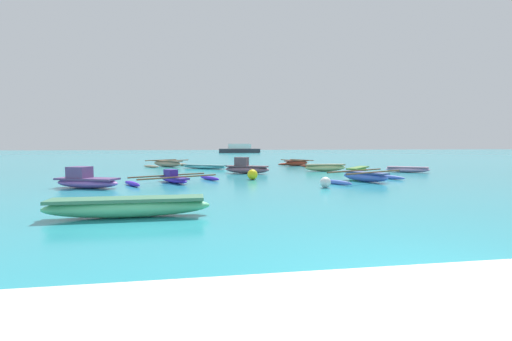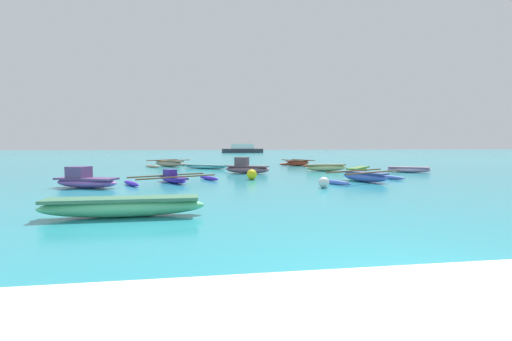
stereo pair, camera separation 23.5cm
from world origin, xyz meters
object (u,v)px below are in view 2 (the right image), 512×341
moored_boat_4 (408,169)px  moored_boat_7 (123,206)px  moored_boat_3 (85,180)px  moored_boat_9 (246,168)px  mooring_buoy_0 (324,182)px  moored_boat_0 (206,166)px  moored_boat_1 (298,163)px  moored_boat_8 (169,163)px  moored_boat_6 (358,171)px  mooring_buoy_1 (252,175)px  moored_boat_2 (326,167)px  moored_boat_5 (364,177)px  distant_ferry (242,149)px  moored_boat_10 (173,178)px

moored_boat_4 → moored_boat_7: 18.91m
moored_boat_3 → moored_boat_9: bearing=60.6°
mooring_buoy_0 → moored_boat_9: bearing=107.0°
moored_boat_0 → moored_boat_1: (7.73, 2.35, 0.07)m
moored_boat_4 → moored_boat_8: bearing=-175.6°
moored_boat_1 → moored_boat_6: 9.19m
moored_boat_3 → mooring_buoy_1: (7.27, 2.27, -0.05)m
moored_boat_2 → mooring_buoy_0: bearing=-108.5°
moored_boat_7 → moored_boat_5: bearing=34.4°
moored_boat_9 → distant_ferry: distant_ferry is taller
moored_boat_3 → mooring_buoy_0: (9.76, -1.48, -0.08)m
moored_boat_3 → moored_boat_4: 18.65m
moored_boat_10 → mooring_buoy_0: bearing=35.1°
moored_boat_3 → moored_boat_4: size_ratio=1.11×
moored_boat_2 → moored_boat_6: (0.87, -3.13, -0.01)m
moored_boat_4 → moored_boat_6: size_ratio=0.98×
moored_boat_10 → mooring_buoy_1: moored_boat_10 is taller
moored_boat_0 → moored_boat_6: size_ratio=1.32×
moored_boat_4 → moored_boat_5: (-5.36, -4.82, 0.04)m
moored_boat_5 → mooring_buoy_0: size_ratio=10.32×
moored_boat_2 → moored_boat_10: bearing=-147.5°
moored_boat_2 → moored_boat_7: size_ratio=0.72×
moored_boat_4 → mooring_buoy_0: mooring_buoy_0 is taller
moored_boat_3 → moored_boat_6: bearing=37.2°
moored_boat_3 → moored_boat_7: size_ratio=0.73×
moored_boat_7 → moored_boat_6: bearing=42.4°
moored_boat_1 → moored_boat_6: (1.16, -9.12, 0.01)m
moored_boat_6 → moored_boat_1: bearing=48.8°
moored_boat_7 → distant_ferry: size_ratio=0.43×
moored_boat_2 → moored_boat_7: bearing=-125.0°
moored_boat_2 → moored_boat_3: (-12.96, -7.12, 0.04)m
mooring_buoy_0 → distant_ferry: bearing=86.9°
moored_boat_8 → moored_boat_10: moored_boat_10 is taller
moored_boat_8 → moored_boat_7: bearing=-41.5°
moored_boat_1 → moored_boat_9: moored_boat_9 is taller
moored_boat_3 → mooring_buoy_1: bearing=38.4°
moored_boat_4 → moored_boat_7: (-14.95, -11.58, 0.06)m
mooring_buoy_0 → distant_ferry: 63.69m
moored_boat_3 → moored_boat_9: (7.43, 6.13, 0.05)m
moored_boat_1 → distant_ferry: size_ratio=0.38×
moored_boat_8 → distant_ferry: bearing=122.5°
moored_boat_2 → mooring_buoy_0: size_ratio=6.38×
mooring_buoy_1 → moored_boat_9: bearing=87.5°
moored_boat_0 → moored_boat_4: size_ratio=1.35×
moored_boat_7 → moored_boat_10: 7.71m
moored_boat_4 → moored_boat_9: moored_boat_9 is taller
moored_boat_2 → moored_boat_6: size_ratio=1.08×
moored_boat_0 → distant_ferry: bearing=113.3°
moored_boat_6 → moored_boat_8: size_ratio=0.72×
moored_boat_8 → mooring_buoy_0: bearing=-17.2°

